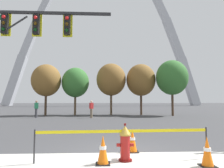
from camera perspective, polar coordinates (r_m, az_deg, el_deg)
ground_plane at (r=6.71m, az=2.01°, el=-18.28°), size 240.00×240.00×0.00m
fire_hydrant at (r=5.84m, az=3.57°, el=-15.69°), size 0.46×0.48×0.99m
caution_tape_barrier at (r=5.81m, az=3.30°, el=-14.53°), size 4.66×0.30×0.86m
traffic_cone_by_hydrant at (r=5.87m, az=24.37°, el=-16.34°), size 0.36×0.36×0.73m
traffic_cone_mid_sidewalk at (r=6.80m, az=5.56°, el=-14.99°), size 0.36×0.36×0.73m
traffic_cone_curb_edge at (r=5.56m, az=-2.47°, el=-17.42°), size 0.36×0.36×0.73m
traffic_signal_gantry at (r=10.65m, az=-25.45°, el=10.46°), size 6.42×0.44×6.00m
monument_arch at (r=67.51m, az=-2.32°, el=14.25°), size 59.59×2.42×52.76m
tree_far_left at (r=23.61m, az=-17.38°, el=0.94°), size 3.12×3.12×5.46m
tree_left_mid at (r=23.52m, az=-9.87°, el=0.39°), size 2.98×2.98×5.21m
tree_center_left at (r=23.42m, az=-0.24°, el=1.19°), size 3.26×3.26×5.71m
tree_center_right at (r=23.64m, az=7.83°, el=1.07°), size 3.22×3.22×5.64m
tree_right_mid at (r=23.18m, az=15.92°, el=1.68°), size 3.35×3.35×5.86m
pedestrian_walking_left at (r=20.87m, az=-19.81°, el=-6.34°), size 0.39×0.31×1.59m
pedestrian_standing_center at (r=19.53m, az=-5.60°, el=-6.73°), size 0.39×0.37×1.59m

